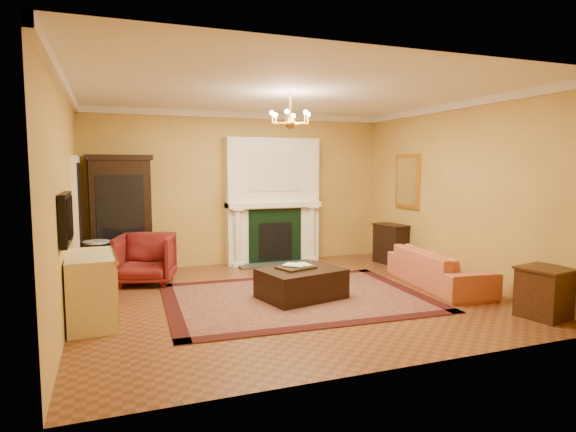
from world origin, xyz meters
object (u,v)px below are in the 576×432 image
coral_sofa (439,262)px  end_table (545,294)px  leather_ottoman (301,283)px  china_cabinet (121,218)px  pedestal_table (97,260)px  commode (91,289)px  console_table (391,245)px  wingback_armchair (146,256)px

coral_sofa → end_table: (0.27, -1.78, -0.09)m
leather_ottoman → china_cabinet: bearing=119.5°
pedestal_table → coral_sofa: (5.15, -1.96, -0.03)m
china_cabinet → leather_ottoman: bearing=-51.8°
commode → console_table: (5.51, 1.87, -0.05)m
coral_sofa → leather_ottoman: (-2.33, 0.13, -0.17)m
wingback_armchair → commode: 2.02m
china_cabinet → wingback_armchair: size_ratio=2.25×
leather_ottoman → console_table: bearing=20.7°
commode → coral_sofa: bearing=-3.0°
commode → leather_ottoman: 2.86m
end_table → console_table: (0.06, 3.68, 0.07)m
end_table → console_table: 3.68m
wingback_armchair → coral_sofa: wingback_armchair is taller
pedestal_table → commode: size_ratio=0.64×
china_cabinet → coral_sofa: 5.53m
wingback_armchair → leather_ottoman: (2.07, -1.77, -0.23)m
china_cabinet → commode: (-0.43, -2.73, -0.59)m
end_table → wingback_armchair: bearing=141.8°
end_table → leather_ottoman: size_ratio=0.54×
pedestal_table → leather_ottoman: (2.82, -1.83, -0.20)m
commode → leather_ottoman: commode is taller
wingback_armchair → pedestal_table: wingback_armchair is taller
pedestal_table → leather_ottoman: size_ratio=0.65×
wingback_armchair → end_table: bearing=-22.3°
wingback_armchair → leather_ottoman: bearing=-24.7°
wingback_armchair → end_table: size_ratio=1.47×
china_cabinet → commode: 2.83m
end_table → console_table: size_ratio=0.82×
pedestal_table → end_table: bearing=-34.6°
pedestal_table → coral_sofa: bearing=-20.9°
pedestal_table → end_table: pedestal_table is taller
coral_sofa → end_table: bearing=-164.6°
end_table → console_table: console_table is taller
commode → coral_sofa: (5.18, -0.04, -0.03)m
wingback_armchair → end_table: 5.94m
pedestal_table → coral_sofa: 5.51m
china_cabinet → pedestal_table: bearing=-120.7°
pedestal_table → console_table: (5.48, -0.05, -0.05)m
commode → leather_ottoman: bearing=-0.7°
console_table → end_table: bearing=-99.2°
coral_sofa → console_table: 1.94m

